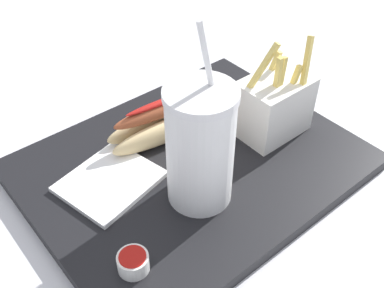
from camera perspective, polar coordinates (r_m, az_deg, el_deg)
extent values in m
cube|color=silver|center=(0.68, 0.00, -3.81)|extent=(2.40, 2.40, 0.02)
cube|color=black|center=(0.67, 0.00, -2.59)|extent=(0.46, 0.36, 0.02)
cylinder|color=white|center=(0.56, 1.01, -0.81)|extent=(0.08, 0.08, 0.16)
cylinder|color=white|center=(0.51, 1.12, 6.14)|extent=(0.09, 0.09, 0.01)
cylinder|color=white|center=(0.49, 1.74, 10.89)|extent=(0.03, 0.01, 0.09)
cube|color=white|center=(0.69, 10.05, 4.60)|extent=(0.10, 0.07, 0.09)
cube|color=#E5C660|center=(0.65, 10.59, 8.31)|extent=(0.01, 0.01, 0.06)
cube|color=#E5C660|center=(0.67, 12.41, 7.37)|extent=(0.02, 0.01, 0.06)
cube|color=#E5C660|center=(0.66, 13.98, 9.58)|extent=(0.03, 0.02, 0.08)
cube|color=#E5C660|center=(0.66, 10.55, 7.91)|extent=(0.02, 0.01, 0.06)
cube|color=#E5C660|center=(0.69, 9.96, 9.31)|extent=(0.02, 0.02, 0.06)
cube|color=#E5C660|center=(0.64, 8.63, 9.22)|extent=(0.04, 0.03, 0.08)
cube|color=#E5C660|center=(0.66, 10.94, 8.00)|extent=(0.02, 0.01, 0.06)
ellipsoid|color=#E5C689|center=(0.68, -2.69, 1.85)|extent=(0.18, 0.05, 0.04)
ellipsoid|color=#E5C689|center=(0.70, -3.81, 2.98)|extent=(0.18, 0.05, 0.04)
ellipsoid|color=#994728|center=(0.67, -3.36, 4.42)|extent=(0.17, 0.04, 0.02)
ellipsoid|color=red|center=(0.67, -3.40, 5.32)|extent=(0.13, 0.03, 0.01)
cylinder|color=white|center=(0.54, -7.29, -14.36)|extent=(0.04, 0.04, 0.02)
cylinder|color=#B2140F|center=(0.53, -7.38, -13.81)|extent=(0.03, 0.03, 0.01)
cylinder|color=white|center=(0.78, 3.36, 6.55)|extent=(0.04, 0.04, 0.02)
cylinder|color=#B2140F|center=(0.77, 3.38, 7.08)|extent=(0.03, 0.03, 0.01)
cube|color=white|center=(0.63, -10.15, -4.56)|extent=(0.14, 0.13, 0.01)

